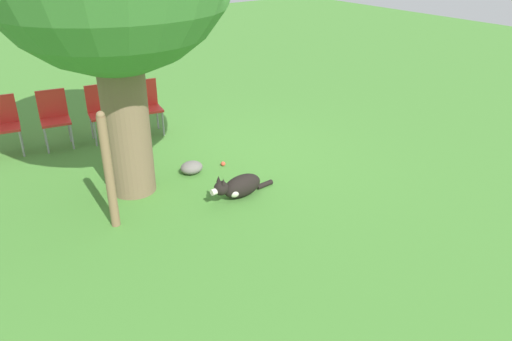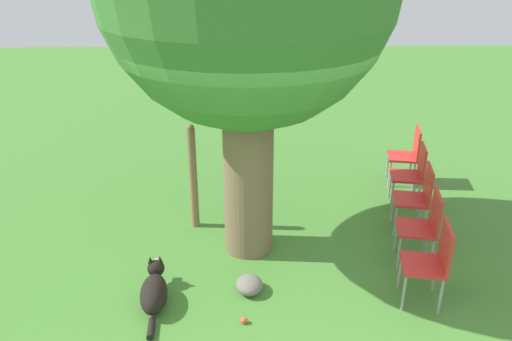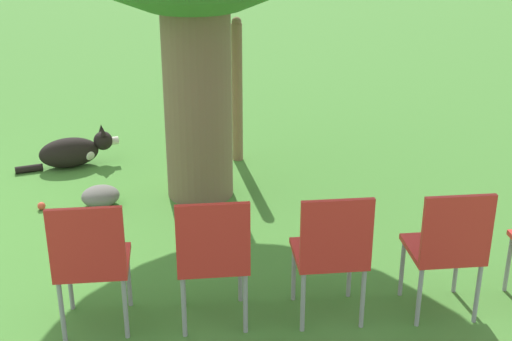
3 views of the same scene
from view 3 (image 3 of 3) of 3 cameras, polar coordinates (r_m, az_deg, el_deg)
ground_plane at (r=6.23m, az=-15.52°, el=-3.57°), size 30.00×30.00×0.00m
dog at (r=7.20m, az=-14.31°, el=1.50°), size 0.32×1.01×0.38m
fence_post at (r=6.97m, az=-1.52°, el=6.44°), size 0.10×0.10×1.43m
red_chair_0 at (r=4.45m, az=-13.07°, el=-6.81°), size 0.49×0.51×0.91m
red_chair_1 at (r=4.39m, az=-3.48°, el=-6.62°), size 0.49×0.51×0.91m
red_chair_2 at (r=4.46m, az=6.09°, el=-6.25°), size 0.49×0.51×0.91m
red_chair_3 at (r=4.64m, az=15.12°, el=-5.73°), size 0.49×0.51×0.91m
tennis_ball at (r=6.38m, az=-16.79°, el=-2.74°), size 0.07×0.07×0.07m
garden_rock at (r=6.31m, az=-12.33°, el=-2.01°), size 0.29×0.33×0.18m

